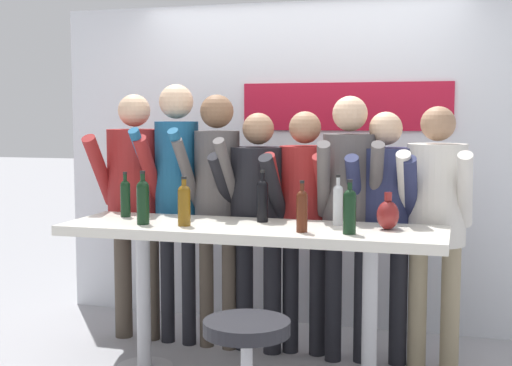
{
  "coord_description": "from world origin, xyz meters",
  "views": [
    {
      "loc": [
        1.21,
        -4.08,
        1.63
      ],
      "look_at": [
        0.0,
        0.1,
        1.22
      ],
      "focal_mm": 50.0,
      "sensor_mm": 36.0,
      "label": 1
    }
  ],
  "objects_px": {
    "bar_stool": "(247,361)",
    "decorative_vase": "(388,214)",
    "person_far_left": "(135,189)",
    "wine_bottle_2": "(143,200)",
    "person_center_left": "(217,190)",
    "person_center": "(258,206)",
    "tasting_table": "(251,248)",
    "wine_bottle_6": "(338,203)",
    "person_right": "(349,198)",
    "person_far_right": "(384,210)",
    "wine_bottle_5": "(184,203)",
    "person_left": "(176,180)",
    "wine_bottle_0": "(302,209)",
    "person_center_right": "(304,205)",
    "wine_bottle_3": "(125,196)",
    "wine_bottle_4": "(262,198)",
    "person_rightmost": "(436,208)",
    "wine_bottle_1": "(350,209)"
  },
  "relations": [
    {
      "from": "wine_bottle_5",
      "to": "decorative_vase",
      "type": "distance_m",
      "value": 1.21
    },
    {
      "from": "person_left",
      "to": "person_center_right",
      "type": "bearing_deg",
      "value": 6.56
    },
    {
      "from": "person_center",
      "to": "wine_bottle_6",
      "type": "bearing_deg",
      "value": -23.9
    },
    {
      "from": "person_center",
      "to": "person_center_right",
      "type": "height_order",
      "value": "person_center_right"
    },
    {
      "from": "person_far_left",
      "to": "person_left",
      "type": "bearing_deg",
      "value": -5.47
    },
    {
      "from": "tasting_table",
      "to": "decorative_vase",
      "type": "bearing_deg",
      "value": 5.81
    },
    {
      "from": "tasting_table",
      "to": "person_rightmost",
      "type": "xyz_separation_m",
      "value": [
        1.06,
        0.55,
        0.21
      ]
    },
    {
      "from": "bar_stool",
      "to": "person_center_right",
      "type": "xyz_separation_m",
      "value": [
        -0.02,
        1.39,
        0.61
      ]
    },
    {
      "from": "bar_stool",
      "to": "wine_bottle_3",
      "type": "distance_m",
      "value": 1.61
    },
    {
      "from": "person_center_right",
      "to": "wine_bottle_6",
      "type": "height_order",
      "value": "person_center_right"
    },
    {
      "from": "person_far_left",
      "to": "wine_bottle_1",
      "type": "distance_m",
      "value": 1.81
    },
    {
      "from": "person_center_left",
      "to": "person_left",
      "type": "bearing_deg",
      "value": -179.15
    },
    {
      "from": "bar_stool",
      "to": "person_far_right",
      "type": "distance_m",
      "value": 1.57
    },
    {
      "from": "bar_stool",
      "to": "person_right",
      "type": "relative_size",
      "value": 0.36
    },
    {
      "from": "bar_stool",
      "to": "wine_bottle_4",
      "type": "xyz_separation_m",
      "value": [
        -0.19,
        0.97,
        0.7
      ]
    },
    {
      "from": "wine_bottle_4",
      "to": "person_far_left",
      "type": "bearing_deg",
      "value": 158.86
    },
    {
      "from": "wine_bottle_4",
      "to": "wine_bottle_5",
      "type": "xyz_separation_m",
      "value": [
        -0.41,
        -0.29,
        -0.01
      ]
    },
    {
      "from": "wine_bottle_2",
      "to": "wine_bottle_3",
      "type": "bearing_deg",
      "value": 133.55
    },
    {
      "from": "wine_bottle_6",
      "to": "decorative_vase",
      "type": "distance_m",
      "value": 0.32
    },
    {
      "from": "person_far_right",
      "to": "person_center_right",
      "type": "bearing_deg",
      "value": 175.51
    },
    {
      "from": "wine_bottle_4",
      "to": "wine_bottle_0",
      "type": "bearing_deg",
      "value": -44.45
    },
    {
      "from": "tasting_table",
      "to": "bar_stool",
      "type": "relative_size",
      "value": 3.7
    },
    {
      "from": "person_center_right",
      "to": "decorative_vase",
      "type": "bearing_deg",
      "value": -38.11
    },
    {
      "from": "person_center",
      "to": "wine_bottle_6",
      "type": "height_order",
      "value": "person_center"
    },
    {
      "from": "person_left",
      "to": "bar_stool",
      "type": "bearing_deg",
      "value": -51.22
    },
    {
      "from": "person_far_right",
      "to": "wine_bottle_5",
      "type": "relative_size",
      "value": 5.54
    },
    {
      "from": "person_left",
      "to": "person_center_left",
      "type": "relative_size",
      "value": 1.04
    },
    {
      "from": "wine_bottle_0",
      "to": "decorative_vase",
      "type": "xyz_separation_m",
      "value": [
        0.46,
        0.23,
        -0.05
      ]
    },
    {
      "from": "person_center_right",
      "to": "wine_bottle_3",
      "type": "relative_size",
      "value": 5.59
    },
    {
      "from": "person_center_left",
      "to": "person_center_right",
      "type": "bearing_deg",
      "value": 8.04
    },
    {
      "from": "person_far_left",
      "to": "person_center_left",
      "type": "distance_m",
      "value": 0.64
    },
    {
      "from": "bar_stool",
      "to": "person_center_right",
      "type": "height_order",
      "value": "person_center_right"
    },
    {
      "from": "wine_bottle_4",
      "to": "wine_bottle_6",
      "type": "bearing_deg",
      "value": 0.13
    },
    {
      "from": "wine_bottle_3",
      "to": "decorative_vase",
      "type": "distance_m",
      "value": 1.71
    },
    {
      "from": "bar_stool",
      "to": "decorative_vase",
      "type": "bearing_deg",
      "value": 56.32
    },
    {
      "from": "person_center",
      "to": "decorative_vase",
      "type": "height_order",
      "value": "person_center"
    },
    {
      "from": "person_far_left",
      "to": "wine_bottle_0",
      "type": "height_order",
      "value": "person_far_left"
    },
    {
      "from": "person_center",
      "to": "wine_bottle_6",
      "type": "xyz_separation_m",
      "value": [
        0.61,
        -0.38,
        0.09
      ]
    },
    {
      "from": "wine_bottle_4",
      "to": "decorative_vase",
      "type": "height_order",
      "value": "wine_bottle_4"
    },
    {
      "from": "person_center_left",
      "to": "person_rightmost",
      "type": "relative_size",
      "value": 1.05
    },
    {
      "from": "person_rightmost",
      "to": "wine_bottle_0",
      "type": "xyz_separation_m",
      "value": [
        -0.72,
        -0.7,
        0.06
      ]
    },
    {
      "from": "person_far_left",
      "to": "person_right",
      "type": "distance_m",
      "value": 1.56
    },
    {
      "from": "person_far_right",
      "to": "person_rightmost",
      "type": "distance_m",
      "value": 0.33
    },
    {
      "from": "person_center_left",
      "to": "wine_bottle_2",
      "type": "distance_m",
      "value": 0.71
    },
    {
      "from": "bar_stool",
      "to": "person_left",
      "type": "distance_m",
      "value": 1.81
    },
    {
      "from": "person_far_left",
      "to": "wine_bottle_2",
      "type": "bearing_deg",
      "value": -61.3
    },
    {
      "from": "wine_bottle_1",
      "to": "wine_bottle_2",
      "type": "xyz_separation_m",
      "value": [
        -1.27,
        0.01,
        0.01
      ]
    },
    {
      "from": "wine_bottle_1",
      "to": "person_far_right",
      "type": "bearing_deg",
      "value": 79.85
    },
    {
      "from": "tasting_table",
      "to": "person_rightmost",
      "type": "bearing_deg",
      "value": 27.29
    },
    {
      "from": "person_center_left",
      "to": "person_rightmost",
      "type": "distance_m",
      "value": 1.47
    }
  ]
}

